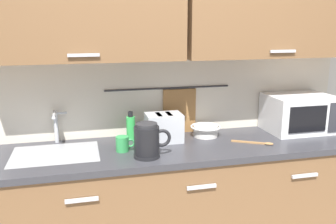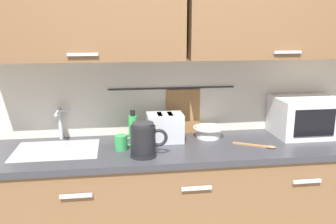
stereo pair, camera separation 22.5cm
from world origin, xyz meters
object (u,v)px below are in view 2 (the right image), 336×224
Objects in this scene: dish_soap_bottle at (133,126)px; toaster at (165,127)px; electric_kettle at (144,140)px; wooden_spoon at (259,146)px; microwave at (307,116)px; mixing_bowl at (208,131)px; mug_near_sink at (121,142)px.

dish_soap_bottle is 0.23m from toaster.
electric_kettle is 0.76m from wooden_spoon.
electric_kettle is 1.16× the size of dish_soap_bottle.
microwave is 1.80× the size of toaster.
dish_soap_bottle is 0.53m from mixing_bowl.
dish_soap_bottle reaches higher than wooden_spoon.
microwave reaches higher than dish_soap_bottle.
dish_soap_bottle is (-0.05, 0.36, -0.01)m from electric_kettle.
dish_soap_bottle is at bearing 174.07° from mixing_bowl.
mug_near_sink is (-0.08, -0.23, -0.04)m from dish_soap_bottle.
mug_near_sink is 0.56× the size of mixing_bowl.
mug_near_sink is 0.89m from wooden_spoon.
dish_soap_bottle is 0.77× the size of wooden_spoon.
mixing_bowl is 0.32m from toaster.
mug_near_sink reaches higher than wooden_spoon.
mixing_bowl is at bearing 15.90° from mug_near_sink.
electric_kettle is at bearing -146.95° from mixing_bowl.
electric_kettle is 1.89× the size of mug_near_sink.
electric_kettle reaches higher than mug_near_sink.
toaster is at bearing 24.32° from mug_near_sink.
microwave reaches higher than wooden_spoon.
toaster is at bearing 161.32° from wooden_spoon.
dish_soap_bottle is at bearing 159.88° from wooden_spoon.
microwave is at bearing 25.65° from wooden_spoon.
mixing_bowl is 0.37m from wooden_spoon.
dish_soap_bottle is at bearing 97.69° from electric_kettle.
microwave is 0.49m from wooden_spoon.
microwave reaches higher than electric_kettle.
microwave is 0.71m from mixing_bowl.
electric_kettle is at bearing -82.31° from dish_soap_bottle.
mug_near_sink is 0.63m from mixing_bowl.
dish_soap_bottle is 0.24m from mug_near_sink.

